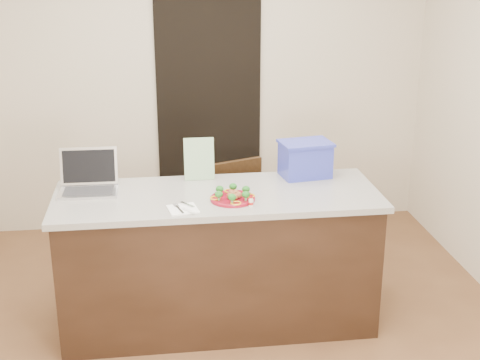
{
  "coord_description": "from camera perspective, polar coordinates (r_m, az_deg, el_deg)",
  "views": [
    {
      "loc": [
        -0.37,
        -3.7,
        2.4
      ],
      "look_at": [
        0.14,
        0.2,
        1.02
      ],
      "focal_mm": 50.0,
      "sensor_mm": 36.0,
      "label": 1
    }
  ],
  "objects": [
    {
      "name": "island",
      "position": [
        4.41,
        -1.88,
        -6.75
      ],
      "size": [
        2.06,
        0.76,
        0.92
      ],
      "color": "black",
      "rests_on": "ground"
    },
    {
      "name": "plate",
      "position": [
        4.12,
        -0.64,
        -1.58
      ],
      "size": [
        0.28,
        0.28,
        0.02
      ],
      "rotation": [
        0.0,
        0.0,
        0.41
      ],
      "color": "maroon",
      "rests_on": "island"
    },
    {
      "name": "blue_box",
      "position": [
        4.53,
        5.58,
        1.81
      ],
      "size": [
        0.37,
        0.29,
        0.24
      ],
      "rotation": [
        0.0,
        0.0,
        0.15
      ],
      "color": "#3039AF",
      "rests_on": "island"
    },
    {
      "name": "doorway",
      "position": [
        5.86,
        -2.65,
        5.48
      ],
      "size": [
        0.9,
        0.02,
        2.0
      ],
      "primitive_type": "cube",
      "color": "black",
      "rests_on": "ground"
    },
    {
      "name": "fork",
      "position": [
        3.99,
        -5.19,
        -2.36
      ],
      "size": [
        0.05,
        0.16,
        0.0
      ],
      "rotation": [
        0.0,
        0.0,
        0.28
      ],
      "color": "#ABABAF",
      "rests_on": "napkin"
    },
    {
      "name": "yogurt_bottle",
      "position": [
        4.01,
        0.95,
        -1.92
      ],
      "size": [
        0.03,
        0.03,
        0.06
      ],
      "rotation": [
        0.0,
        0.0,
        0.14
      ],
      "color": "beige",
      "rests_on": "island"
    },
    {
      "name": "knife",
      "position": [
        3.97,
        -4.45,
        -2.46
      ],
      "size": [
        0.09,
        0.2,
        0.01
      ],
      "rotation": [
        0.0,
        0.0,
        0.65
      ],
      "color": "silver",
      "rests_on": "napkin"
    },
    {
      "name": "laptop",
      "position": [
        4.38,
        -12.78,
        0.06
      ],
      "size": [
        0.37,
        0.29,
        0.26
      ],
      "rotation": [
        0.0,
        0.0,
        -0.02
      ],
      "color": "silver",
      "rests_on": "island"
    },
    {
      "name": "leaflet",
      "position": [
        4.45,
        -3.51,
        1.8
      ],
      "size": [
        0.2,
        0.04,
        0.28
      ],
      "primitive_type": "cube",
      "rotation": [
        -0.14,
        0.0,
        -0.0
      ],
      "color": "silver",
      "rests_on": "island"
    },
    {
      "name": "room_shell",
      "position": [
        3.79,
        -1.69,
        7.46
      ],
      "size": [
        4.0,
        4.0,
        4.0
      ],
      "color": "white",
      "rests_on": "ground"
    },
    {
      "name": "ground",
      "position": [
        4.42,
        -1.48,
        -13.56
      ],
      "size": [
        4.0,
        4.0,
        0.0
      ],
      "primitive_type": "plane",
      "color": "brown",
      "rests_on": "ground"
    },
    {
      "name": "pepper_rings",
      "position": [
        4.11,
        -0.64,
        -1.45
      ],
      "size": [
        0.28,
        0.28,
        0.01
      ],
      "color": "gold",
      "rests_on": "plate"
    },
    {
      "name": "napkin",
      "position": [
        3.99,
        -4.9,
        -2.48
      ],
      "size": [
        0.2,
        0.2,
        0.01
      ],
      "primitive_type": "cube",
      "rotation": [
        0.0,
        0.0,
        0.18
      ],
      "color": "white",
      "rests_on": "island"
    },
    {
      "name": "broccoli",
      "position": [
        4.1,
        -0.64,
        -1.01
      ],
      "size": [
        0.23,
        0.24,
        0.04
      ],
      "color": "#155216",
      "rests_on": "plate"
    },
    {
      "name": "chair",
      "position": [
        5.0,
        -0.08,
        -2.88
      ],
      "size": [
        0.51,
        0.52,
        0.9
      ],
      "rotation": [
        0.0,
        0.0,
        0.36
      ],
      "color": "#382211",
      "rests_on": "ground"
    },
    {
      "name": "meatballs",
      "position": [
        4.11,
        -0.56,
        -1.24
      ],
      "size": [
        0.1,
        0.11,
        0.04
      ],
      "color": "brown",
      "rests_on": "plate"
    }
  ]
}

